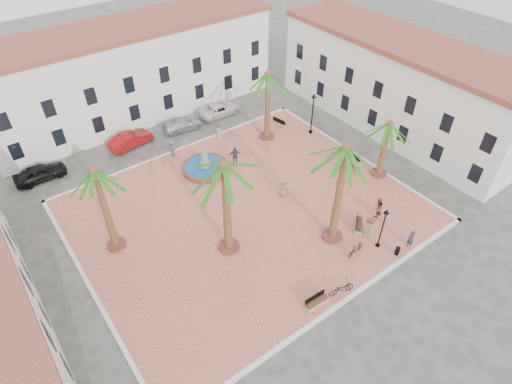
# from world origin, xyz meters

# --- Properties ---
(ground) EXTENTS (120.00, 120.00, 0.00)m
(ground) POSITION_xyz_m (0.00, 0.00, 0.00)
(ground) COLOR #56544F
(ground) RESTS_ON ground
(plaza) EXTENTS (26.00, 22.00, 0.15)m
(plaza) POSITION_xyz_m (0.00, 0.00, 0.07)
(plaza) COLOR #D96E5C
(plaza) RESTS_ON ground
(kerb_n) EXTENTS (26.30, 0.30, 0.16)m
(kerb_n) POSITION_xyz_m (0.00, 11.00, 0.08)
(kerb_n) COLOR silver
(kerb_n) RESTS_ON ground
(kerb_s) EXTENTS (26.30, 0.30, 0.16)m
(kerb_s) POSITION_xyz_m (0.00, -11.00, 0.08)
(kerb_s) COLOR silver
(kerb_s) RESTS_ON ground
(kerb_e) EXTENTS (0.30, 22.30, 0.16)m
(kerb_e) POSITION_xyz_m (13.00, 0.00, 0.08)
(kerb_e) COLOR silver
(kerb_e) RESTS_ON ground
(kerb_w) EXTENTS (0.30, 22.30, 0.16)m
(kerb_w) POSITION_xyz_m (-13.00, 0.00, 0.08)
(kerb_w) COLOR silver
(kerb_w) RESTS_ON ground
(building_north) EXTENTS (30.40, 7.40, 9.50)m
(building_north) POSITION_xyz_m (-0.00, 19.99, 4.77)
(building_north) COLOR white
(building_north) RESTS_ON ground
(building_east) EXTENTS (7.40, 26.40, 9.00)m
(building_east) POSITION_xyz_m (19.99, 2.00, 4.52)
(building_east) COLOR white
(building_east) RESTS_ON ground
(fountain) EXTENTS (4.26, 4.26, 2.20)m
(fountain) POSITION_xyz_m (0.20, 6.63, 0.45)
(fountain) COLOR brown
(fountain) RESTS_ON plaza
(palm_nw) EXTENTS (4.63, 4.63, 7.35)m
(palm_nw) POSITION_xyz_m (-10.03, 2.64, 6.40)
(palm_nw) COLOR brown
(palm_nw) RESTS_ON plaza
(palm_sw) EXTENTS (5.24, 5.24, 8.04)m
(palm_sw) POSITION_xyz_m (-3.39, -2.53, 6.96)
(palm_sw) COLOR brown
(palm_sw) RESTS_ON plaza
(palm_s) EXTENTS (5.11, 5.11, 8.60)m
(palm_s) POSITION_xyz_m (3.52, -6.31, 7.51)
(palm_s) COLOR brown
(palm_s) RESTS_ON plaza
(palm_e) EXTENTS (4.60, 4.60, 5.53)m
(palm_e) POSITION_xyz_m (12.40, -3.18, 4.65)
(palm_e) COLOR brown
(palm_e) RESTS_ON plaza
(palm_ne) EXTENTS (4.95, 4.95, 7.09)m
(palm_ne) POSITION_xyz_m (8.01, 7.59, 6.10)
(palm_ne) COLOR brown
(palm_ne) RESTS_ON plaza
(bench_s) EXTENTS (1.72, 0.61, 0.90)m
(bench_s) POSITION_xyz_m (-1.63, -10.11, 0.40)
(bench_s) COLOR gray
(bench_s) RESTS_ON plaza
(bench_se) EXTENTS (1.64, 1.52, 0.91)m
(bench_se) POSITION_xyz_m (5.86, -6.83, 0.41)
(bench_se) COLOR gray
(bench_se) RESTS_ON plaza
(bench_e) EXTENTS (0.69, 1.92, 0.99)m
(bench_e) POSITION_xyz_m (12.08, -0.46, 0.43)
(bench_e) COLOR gray
(bench_e) RESTS_ON plaza
(bench_ne) EXTENTS (0.83, 1.70, 0.86)m
(bench_ne) POSITION_xyz_m (10.45, 8.54, 0.39)
(bench_ne) COLOR gray
(bench_ne) RESTS_ON plaza
(lamppost_s) EXTENTS (0.40, 0.40, 3.71)m
(lamppost_s) POSITION_xyz_m (5.62, -9.02, 2.66)
(lamppost_s) COLOR black
(lamppost_s) RESTS_ON plaza
(lamppost_e) EXTENTS (0.48, 0.48, 4.38)m
(lamppost_e) POSITION_xyz_m (12.12, 5.59, 3.11)
(lamppost_e) COLOR black
(lamppost_e) RESTS_ON plaza
(bollard_se) EXTENTS (0.65, 0.65, 1.51)m
(bollard_se) POSITION_xyz_m (5.92, -7.78, 0.93)
(bollard_se) COLOR gray
(bollard_se) RESTS_ON plaza
(bollard_n) EXTENTS (0.55, 0.55, 1.41)m
(bollard_n) POSITION_xyz_m (4.06, 10.40, 0.88)
(bollard_n) COLOR gray
(bollard_n) RESTS_ON plaza
(bollard_e) EXTENTS (0.59, 0.59, 1.40)m
(bollard_e) POSITION_xyz_m (10.10, -1.33, 0.88)
(bollard_e) COLOR gray
(bollard_e) RESTS_ON plaza
(litter_bin) EXTENTS (0.35, 0.35, 0.67)m
(litter_bin) POSITION_xyz_m (6.10, -10.40, 0.49)
(litter_bin) COLOR black
(litter_bin) RESTS_ON plaza
(cyclist_a) EXTENTS (0.68, 0.57, 1.60)m
(cyclist_a) POSITION_xyz_m (7.45, -10.40, 0.95)
(cyclist_a) COLOR #2B2E41
(cyclist_a) RESTS_ON plaza
(bicycle_a) EXTENTS (2.01, 1.10, 1.00)m
(bicycle_a) POSITION_xyz_m (0.33, -10.40, 0.65)
(bicycle_a) COLOR black
(bicycle_a) RESTS_ON plaza
(cyclist_b) EXTENTS (0.92, 0.74, 1.80)m
(cyclist_b) POSITION_xyz_m (7.98, -6.76, 1.05)
(cyclist_b) COLOR brown
(cyclist_b) RESTS_ON plaza
(bicycle_b) EXTENTS (1.73, 0.62, 1.02)m
(bicycle_b) POSITION_xyz_m (3.69, -8.54, 0.66)
(bicycle_b) COLOR black
(bicycle_b) RESTS_ON plaza
(pedestrian_fountain_a) EXTENTS (0.81, 0.56, 1.59)m
(pedestrian_fountain_a) POSITION_xyz_m (3.60, -0.32, 0.95)
(pedestrian_fountain_a) COLOR #8D6D59
(pedestrian_fountain_a) RESTS_ON plaza
(pedestrian_fountain_b) EXTENTS (1.21, 0.81, 1.91)m
(pedestrian_fountain_b) POSITION_xyz_m (2.82, 5.70, 1.10)
(pedestrian_fountain_b) COLOR #343D5D
(pedestrian_fountain_b) RESTS_ON plaza
(pedestrian_north) EXTENTS (1.02, 1.25, 1.69)m
(pedestrian_north) POSITION_xyz_m (-1.13, 10.40, 0.99)
(pedestrian_north) COLOR #57575D
(pedestrian_north) RESTS_ON plaza
(pedestrian_east) EXTENTS (0.88, 1.76, 1.81)m
(pedestrian_east) POSITION_xyz_m (10.08, -1.61, 1.06)
(pedestrian_east) COLOR #77685A
(pedestrian_east) RESTS_ON plaza
(car_black) EXTENTS (4.42, 1.83, 1.50)m
(car_black) POSITION_xyz_m (-12.17, 14.29, 0.75)
(car_black) COLOR black
(car_black) RESTS_ON ground
(car_red) EXTENTS (4.58, 2.20, 1.45)m
(car_red) POSITION_xyz_m (-3.55, 14.44, 0.72)
(car_red) COLOR maroon
(car_red) RESTS_ON ground
(car_silver) EXTENTS (4.40, 2.24, 1.22)m
(car_silver) POSITION_xyz_m (1.99, 14.09, 0.61)
(car_silver) COLOR #AFAEB7
(car_silver) RESTS_ON ground
(car_white) EXTENTS (4.66, 2.21, 1.28)m
(car_white) POSITION_xyz_m (6.73, 14.35, 0.64)
(car_white) COLOR white
(car_white) RESTS_ON ground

